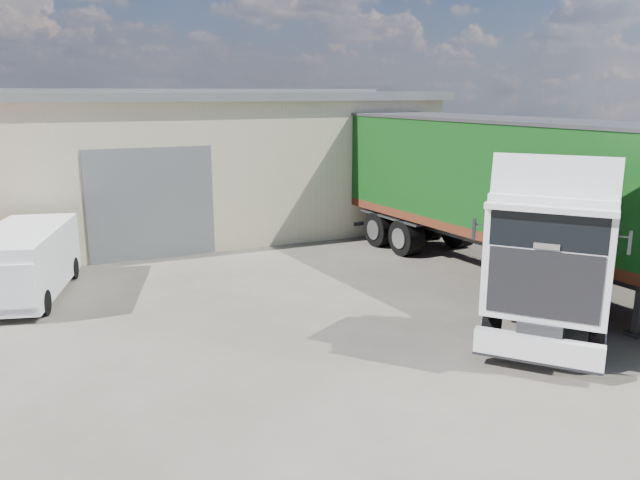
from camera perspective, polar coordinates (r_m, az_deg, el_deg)
name	(u,v)px	position (r m, az deg, el deg)	size (l,w,h in m)	color
ground	(342,368)	(12.55, 2.05, -11.66)	(120.00, 120.00, 0.00)	black
warehouse	(17,163)	(26.37, -26.00, 6.31)	(30.60, 12.60, 5.42)	beige
brick_boundary_wall	(564,211)	(23.47, 21.39, 2.52)	(0.35, 26.00, 2.50)	brown
tractor_unit	(552,262)	(14.31, 20.48, -1.87)	(6.11, 5.79, 4.16)	black
box_trailer	(523,184)	(18.52, 18.07, 4.92)	(4.32, 13.98, 4.57)	#2D2D30
panel_van	(22,265)	(17.93, -25.56, -2.04)	(2.90, 4.77, 1.82)	black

